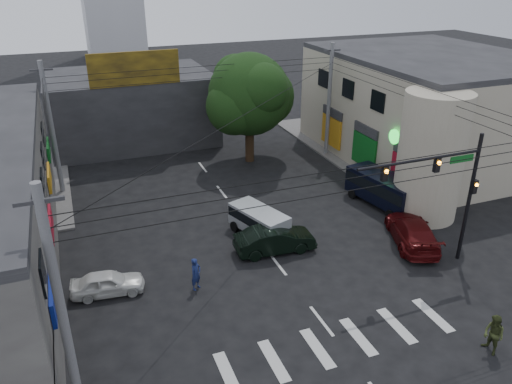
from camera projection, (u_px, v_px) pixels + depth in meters
ground at (294, 285)px, 25.23m from camera, size 160.00×160.00×0.00m
sidewalk_far_right at (387, 136)px, 46.32m from camera, size 16.00×16.00×0.15m
building_right at (428, 109)px, 40.44m from camera, size 14.00×18.00×8.00m
corner_column at (431, 157)px, 30.54m from camera, size 4.00×4.00×8.00m
building_far at (131, 107)px, 44.64m from camera, size 14.00×10.00×6.00m
billboard at (134, 69)px, 38.69m from camera, size 7.00×0.30×2.60m
street_tree at (249, 95)px, 38.61m from camera, size 6.40×6.40×8.70m
traffic_gantry at (447, 183)px, 24.91m from camera, size 7.10×0.35×7.20m
utility_pole_near_left at (62, 313)px, 16.04m from camera, size 0.32×0.32×9.20m
utility_pole_far_left at (52, 130)px, 33.38m from camera, size 0.32×0.32×9.20m
utility_pole_far_right at (329, 101)px, 40.27m from camera, size 0.32×0.32×9.20m
dark_sedan at (275, 240)px, 27.86m from camera, size 2.24×4.75×1.49m
white_compact at (108, 283)px, 24.36m from camera, size 2.25×3.85×1.20m
maroon_sedan at (412, 231)px, 28.66m from camera, size 5.66×6.71×1.53m
silver_minivan at (259, 223)px, 29.45m from camera, size 4.87×3.97×1.67m
navy_van at (383, 190)px, 33.07m from camera, size 5.96×3.77×2.12m
traffic_officer at (196, 274)px, 24.60m from camera, size 1.02×1.01×1.72m
pedestrian_olive at (494, 335)px, 20.52m from camera, size 0.91×0.72×1.83m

